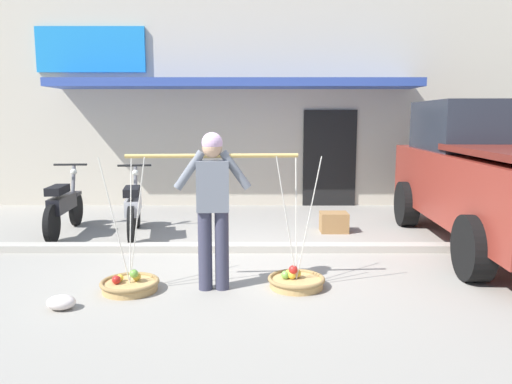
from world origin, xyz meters
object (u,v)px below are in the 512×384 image
fruit_basket_right_side (294,280)px  wooden_crate (332,222)px  motorcycle_second_in_row (132,208)px  parked_truck (498,175)px  fruit_vendor (211,200)px  plastic_litter_bag (59,303)px  motorcycle_nearest_shop (61,206)px  fruit_basket_left_side (128,284)px

fruit_basket_right_side → wooden_crate: bearing=72.7°
motorcycle_second_in_row → parked_truck: size_ratio=0.38×
fruit_basket_right_side → wooden_crate: fruit_basket_right_side is taller
fruit_vendor → plastic_litter_bag: 1.79m
fruit_basket_right_side → motorcycle_nearest_shop: (-3.49, 2.50, 0.37)m
fruit_vendor → wooden_crate: (1.72, 2.72, -0.82)m
fruit_basket_left_side → wooden_crate: 3.82m
plastic_litter_bag → fruit_basket_left_side: bearing=44.3°
fruit_basket_left_side → motorcycle_second_in_row: size_ratio=0.80×
fruit_vendor → fruit_basket_right_side: size_ratio=1.24×
fruit_basket_right_side → plastic_litter_bag: bearing=-164.8°
parked_truck → fruit_vendor: bearing=-154.9°
fruit_basket_left_side → parked_truck: parked_truck is taller
fruit_vendor → fruit_basket_right_side: 1.27m
fruit_vendor → fruit_basket_left_side: bearing=-176.5°
parked_truck → fruit_basket_right_side: bearing=-149.6°
fruit_basket_left_side → plastic_litter_bag: bearing=-135.7°
fruit_vendor → motorcycle_second_in_row: size_ratio=1.00×
motorcycle_nearest_shop → fruit_basket_right_side: bearing=-35.6°
fruit_vendor → motorcycle_nearest_shop: (-2.60, 2.56, -0.53)m
fruit_basket_left_side → wooden_crate: (2.63, 2.77, 0.08)m
fruit_basket_right_side → motorcycle_nearest_shop: bearing=144.4°
motorcycle_nearest_shop → plastic_litter_bag: size_ratio=6.50×
motorcycle_nearest_shop → plastic_litter_bag: motorcycle_nearest_shop is taller
fruit_basket_left_side → plastic_litter_bag: 0.75m
plastic_litter_bag → motorcycle_nearest_shop: bearing=110.3°
fruit_vendor → parked_truck: 4.35m
fruit_basket_right_side → motorcycle_second_in_row: 3.35m
motorcycle_second_in_row → motorcycle_nearest_shop: bearing=173.0°
wooden_crate → parked_truck: bearing=-21.4°
motorcycle_second_in_row → parked_truck: bearing=-6.0°
motorcycle_second_in_row → wooden_crate: (3.17, 0.30, -0.29)m
motorcycle_nearest_shop → plastic_litter_bag: 3.36m
fruit_vendor → fruit_basket_left_side: size_ratio=1.24×
fruit_basket_right_side → fruit_vendor: bearing=-176.3°
fruit_basket_left_side → plastic_litter_bag: size_ratio=5.18×
fruit_vendor → fruit_basket_left_side: fruit_vendor is taller
fruit_vendor → wooden_crate: bearing=57.6°
motorcycle_second_in_row → fruit_basket_left_side: bearing=-77.6°
fruit_basket_right_side → wooden_crate: size_ratio=3.30×
plastic_litter_bag → fruit_basket_right_side: bearing=15.2°
fruit_basket_right_side → plastic_litter_bag: fruit_basket_right_side is taller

